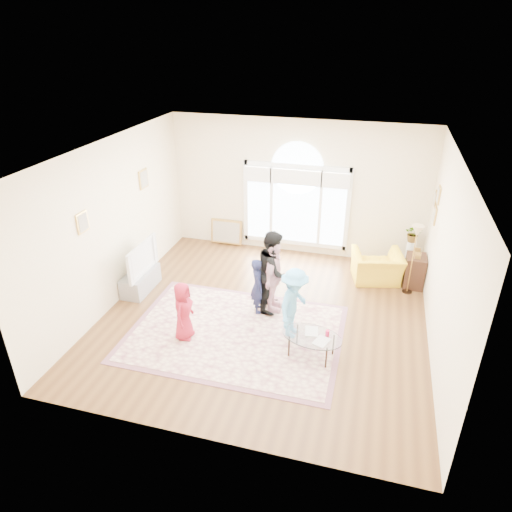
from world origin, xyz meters
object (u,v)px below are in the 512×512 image
(armchair, at_px, (377,267))
(coffee_table, at_px, (312,337))
(tv_console, at_px, (141,281))
(area_rug, at_px, (235,333))
(television, at_px, (138,258))

(armchair, bearing_deg, coffee_table, 58.65)
(tv_console, bearing_deg, area_rug, -21.42)
(area_rug, bearing_deg, armchair, 48.24)
(area_rug, bearing_deg, television, 158.52)
(area_rug, relative_size, armchair, 3.54)
(tv_console, relative_size, coffee_table, 0.89)
(television, bearing_deg, tv_console, 180.00)
(tv_console, xyz_separation_m, television, (0.01, -0.00, 0.54))
(television, xyz_separation_m, coffee_table, (3.80, -1.20, -0.35))
(area_rug, distance_m, tv_console, 2.57)
(area_rug, bearing_deg, tv_console, 158.58)
(area_rug, height_order, armchair, armchair)
(coffee_table, bearing_deg, area_rug, -179.44)
(tv_console, relative_size, television, 0.86)
(coffee_table, relative_size, armchair, 1.11)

